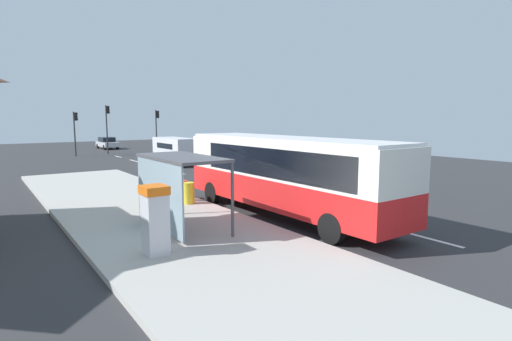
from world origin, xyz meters
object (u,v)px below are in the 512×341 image
recycling_bin_red (182,191)px  bus_shelter (173,174)px  ticket_machine (155,219)px  bus (284,171)px  white_van (176,149)px  recycling_bin_yellow (189,193)px  traffic_light_near_side (157,124)px  traffic_light_far_side (75,127)px  recycling_bin_orange (176,189)px  traffic_light_median (107,122)px  recycling_bin_green (170,187)px  sedan_near (107,143)px

recycling_bin_red → bus_shelter: size_ratio=0.24×
bus_shelter → ticket_machine: bearing=-125.4°
bus → bus_shelter: bearing=178.5°
bus → white_van: bus is taller
white_van → recycling_bin_yellow: size_ratio=5.52×
ticket_machine → bus_shelter: bearing=54.6°
traffic_light_near_side → traffic_light_far_side: traffic_light_near_side is taller
recycling_bin_orange → traffic_light_median: (4.60, 28.67, 2.91)m
traffic_light_far_side → recycling_bin_orange: bearing=-92.3°
bus → traffic_light_near_side: bearing=77.3°
white_van → recycling_bin_red: 16.49m
recycling_bin_orange → traffic_light_far_side: bearing=87.7°
recycling_bin_yellow → traffic_light_median: bearing=81.3°
recycling_bin_green → recycling_bin_yellow: bearing=-90.0°
traffic_light_far_side → traffic_light_median: bearing=12.9°
traffic_light_near_side → traffic_light_median: (-5.11, 1.60, 0.30)m
traffic_light_near_side → bus_shelter: traffic_light_near_side is taller
bus → white_van: 19.93m
recycling_bin_green → traffic_light_far_side: bearing=87.7°
recycling_bin_yellow → recycling_bin_orange: bearing=90.0°
recycling_bin_green → traffic_light_median: bearing=80.7°
bus → recycling_bin_yellow: (-2.49, 3.65, -1.19)m
sedan_near → traffic_light_near_side: size_ratio=0.91×
sedan_near → traffic_light_far_side: bearing=-122.2°
white_van → recycling_bin_orange: 15.85m
sedan_near → white_van: bearing=-90.3°
recycling_bin_orange → traffic_light_far_side: (1.10, 27.87, 2.45)m
white_van → traffic_light_median: size_ratio=0.97×
traffic_light_near_side → recycling_bin_orange: bearing=-109.7°
white_van → bus_shelter: 21.25m
bus → recycling_bin_green: size_ratio=11.62×
traffic_light_near_side → recycling_bin_yellow: bearing=-108.8°
white_van → traffic_light_near_side: bearing=75.3°
sedan_near → bus: bearing=-95.5°
white_van → recycling_bin_yellow: white_van is taller
recycling_bin_red → recycling_bin_green: same height
traffic_light_median → traffic_light_far_side: bearing=-167.1°
recycling_bin_red → traffic_light_far_side: bearing=87.8°
recycling_bin_green → bus: bearing=-66.6°
sedan_near → traffic_light_median: size_ratio=0.82×
recycling_bin_yellow → traffic_light_near_side: (9.70, 28.47, 2.61)m
white_van → recycling_bin_yellow: 17.14m
bus → recycling_bin_yellow: size_ratio=11.62×
bus → recycling_bin_red: 5.15m
bus_shelter → recycling_bin_orange: bearing=65.8°
white_van → recycling_bin_red: size_ratio=5.52×
sedan_near → recycling_bin_red: (-6.50, -37.13, -0.14)m
bus → traffic_light_far_side: 32.98m
recycling_bin_yellow → traffic_light_near_side: 30.19m
recycling_bin_yellow → traffic_light_median: (4.60, 30.07, 2.91)m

